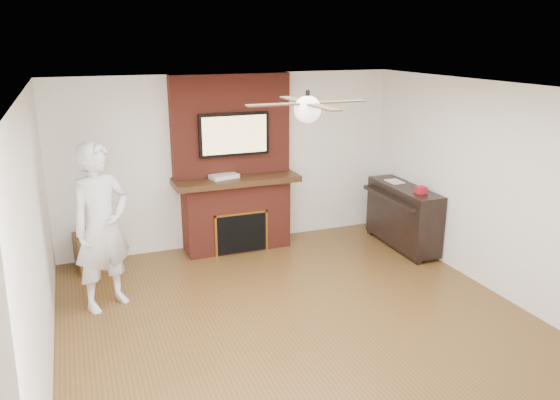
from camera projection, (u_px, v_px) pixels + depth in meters
name	position (u px, v px, depth m)	size (l,w,h in m)	color
room_shell	(306.00, 217.00, 5.47)	(5.36, 5.86, 2.86)	#543718
fireplace	(234.00, 181.00, 7.82)	(1.78, 0.64, 2.50)	maroon
tv	(234.00, 134.00, 7.59)	(1.00, 0.08, 0.60)	black
ceiling_fan	(308.00, 108.00, 5.16)	(1.21, 1.21, 0.31)	black
person	(102.00, 227.00, 6.04)	(0.70, 0.47, 1.92)	silver
side_table	(95.00, 249.00, 7.29)	(0.55, 0.55, 0.56)	#593619
piano	(403.00, 215.00, 7.95)	(0.54, 1.42, 1.01)	black
cable_box	(224.00, 176.00, 7.64)	(0.39, 0.22, 0.06)	silver
candle_orange	(227.00, 249.00, 7.81)	(0.07, 0.07, 0.13)	orange
candle_green	(244.00, 249.00, 7.89)	(0.07, 0.07, 0.08)	#38742E
candle_cream	(251.00, 246.00, 7.94)	(0.08, 0.08, 0.12)	beige
candle_blue	(254.00, 247.00, 7.98)	(0.06, 0.06, 0.08)	teal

